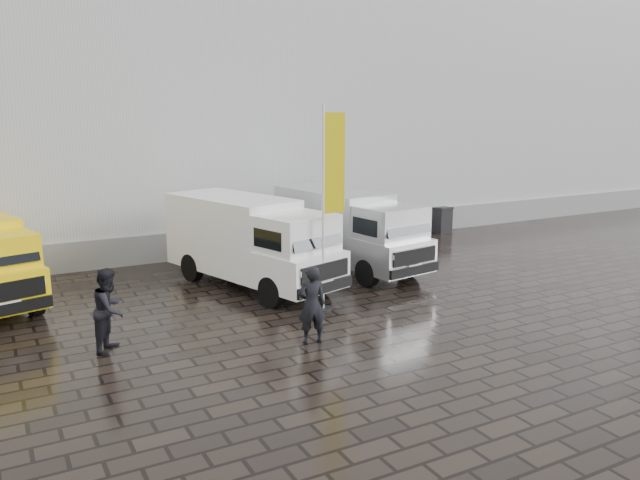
# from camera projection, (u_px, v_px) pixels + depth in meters

# --- Properties ---
(ground) EXTENTS (120.00, 120.00, 0.00)m
(ground) POSITION_uv_depth(u_px,v_px,m) (354.00, 313.00, 16.32)
(ground) COLOR black
(ground) RESTS_ON ground
(exhibition_hall) EXTENTS (44.00, 16.00, 12.00)m
(exhibition_hall) POSITION_uv_depth(u_px,v_px,m) (217.00, 93.00, 29.80)
(exhibition_hall) COLOR silver
(exhibition_hall) RESTS_ON ground
(hall_plinth) EXTENTS (44.00, 0.15, 1.00)m
(hall_plinth) POSITION_uv_depth(u_px,v_px,m) (291.00, 234.00, 24.00)
(hall_plinth) COLOR gray
(hall_plinth) RESTS_ON ground
(van_white) EXTENTS (3.69, 6.41, 2.64)m
(van_white) POSITION_uv_depth(u_px,v_px,m) (251.00, 244.00, 18.46)
(van_white) COLOR white
(van_white) RESTS_ON ground
(van_silver) EXTENTS (2.85, 6.18, 2.58)m
(van_silver) POSITION_uv_depth(u_px,v_px,m) (349.00, 231.00, 20.48)
(van_silver) COLOR silver
(van_silver) RESTS_ON ground
(flagpole) EXTENTS (0.88, 0.50, 5.36)m
(flagpole) POSITION_uv_depth(u_px,v_px,m) (329.00, 196.00, 16.08)
(flagpole) COLOR black
(flagpole) RESTS_ON ground
(wheelie_bin) EXTENTS (0.68, 0.68, 1.11)m
(wheelie_bin) POSITION_uv_depth(u_px,v_px,m) (442.00, 220.00, 26.80)
(wheelie_bin) COLOR black
(wheelie_bin) RESTS_ON ground
(person_front) EXTENTS (0.73, 0.56, 1.80)m
(person_front) POSITION_uv_depth(u_px,v_px,m) (312.00, 305.00, 14.04)
(person_front) COLOR black
(person_front) RESTS_ON ground
(person_tent) EXTENTS (1.07, 1.14, 1.85)m
(person_tent) POSITION_uv_depth(u_px,v_px,m) (110.00, 309.00, 13.65)
(person_tent) COLOR black
(person_tent) RESTS_ON ground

